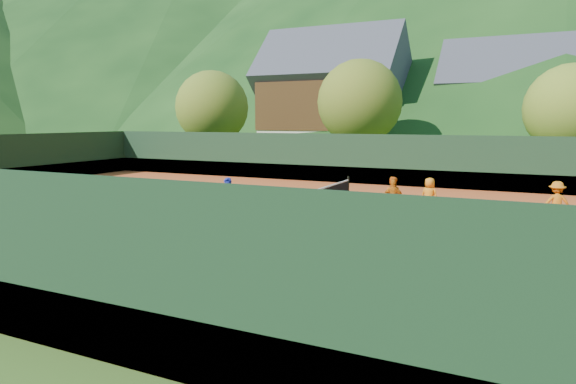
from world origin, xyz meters
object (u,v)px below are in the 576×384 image
at_px(student_c, 429,196).
at_px(chalet_mid, 512,107).
at_px(student_a, 392,196).
at_px(student_d, 556,203).
at_px(student_b, 393,198).
at_px(coach, 228,201).
at_px(chalet_left, 333,101).
at_px(ball_hopper, 29,203).
at_px(tennis_net, 297,207).

height_order(student_c, chalet_mid, chalet_mid).
relative_size(student_a, student_d, 0.97).
xyz_separation_m(student_b, student_d, (5.82, 0.94, 0.07)).
bearing_deg(student_b, chalet_mid, -101.37).
bearing_deg(chalet_mid, student_c, -93.02).
distance_m(coach, chalet_left, 33.19).
distance_m(student_a, chalet_left, 30.75).
relative_size(coach, chalet_left, 0.13).
xyz_separation_m(student_d, chalet_left, (-18.97, 26.70, 4.82)).
height_order(ball_hopper, chalet_mid, chalet_mid).
bearing_deg(ball_hopper, student_b, 31.29).
bearing_deg(chalet_mid, student_d, -84.47).
bearing_deg(tennis_net, student_c, 37.42).
relative_size(student_a, tennis_net, 0.13).
bearing_deg(ball_hopper, tennis_net, 29.11).
xyz_separation_m(student_b, student_c, (1.23, 0.99, 0.03)).
bearing_deg(student_d, coach, 10.78).
height_order(student_a, ball_hopper, student_a).
relative_size(ball_hopper, chalet_left, 0.07).
bearing_deg(coach, tennis_net, 32.86).
xyz_separation_m(coach, tennis_net, (1.95, 1.85, -0.37)).
height_order(student_c, student_d, student_d).
bearing_deg(student_b, ball_hopper, 25.06).
height_order(student_c, chalet_left, chalet_left).
bearing_deg(student_c, tennis_net, 54.78).
bearing_deg(chalet_left, chalet_mid, 14.04).
height_order(ball_hopper, chalet_left, chalet_left).
height_order(tennis_net, ball_hopper, tennis_net).
bearing_deg(ball_hopper, coach, 24.02).
height_order(student_a, chalet_mid, chalet_mid).
distance_m(student_d, ball_hopper, 19.54).
bearing_deg(student_c, student_d, -163.23).
relative_size(student_c, chalet_mid, 0.12).
relative_size(coach, student_b, 1.18).
xyz_separation_m(student_a, chalet_mid, (2.96, 31.42, 4.19)).
bearing_deg(coach, ball_hopper, -166.49).
distance_m(tennis_net, chalet_mid, 34.81).
relative_size(student_b, ball_hopper, 1.47).
relative_size(coach, chalet_mid, 0.14).
bearing_deg(tennis_net, coach, -136.62).
bearing_deg(student_a, tennis_net, 36.00).
xyz_separation_m(student_a, tennis_net, (-3.04, -2.58, -0.28)).
xyz_separation_m(student_a, ball_hopper, (-11.81, -7.46, -0.04)).
relative_size(chalet_left, chalet_mid, 1.09).
height_order(student_a, student_d, student_d).
xyz_separation_m(student_c, chalet_mid, (1.62, 30.65, 4.21)).
relative_size(student_b, chalet_mid, 0.12).
relative_size(student_a, chalet_mid, 0.12).
relative_size(coach, student_d, 1.08).
xyz_separation_m(student_c, ball_hopper, (-13.15, -8.24, -0.01)).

